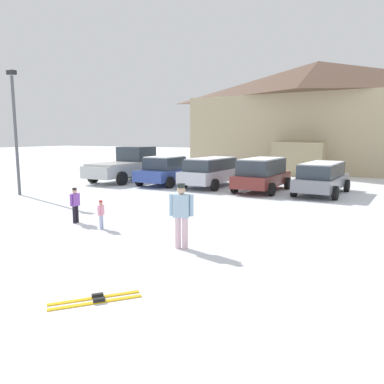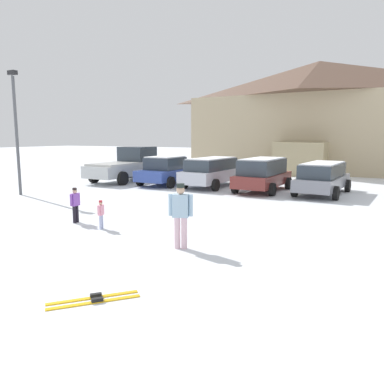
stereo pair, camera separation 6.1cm
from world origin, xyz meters
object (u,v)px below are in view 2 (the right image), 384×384
Objects in this scene: skier_adult_in_blue_parka at (181,212)px; lamp_post at (16,127)px; skier_child_in_purple_jacket at (75,203)px; pair_of_skis at (94,299)px; parked_silver_wagon at (212,171)px; ski_lodge at (317,116)px; parked_blue_hatchback at (167,170)px; parked_maroon_van at (263,174)px; parked_grey_wagon at (323,177)px; skier_child_in_pink_snowsuit at (101,213)px; pickup_truck at (129,165)px.

lamp_post is at bearing 160.15° from skier_adult_in_blue_parka.
skier_child_in_purple_jacket is at bearing 168.75° from skier_adult_in_blue_parka.
parked_silver_wagon is at bearing 106.87° from pair_of_skis.
parked_silver_wagon is at bearing -103.08° from ski_lodge.
parked_blue_hatchback is at bearing -112.82° from ski_lodge.
parked_maroon_van reaches higher than skier_adult_in_blue_parka.
lamp_post is at bearing -151.90° from parked_grey_wagon.
parked_silver_wagon is at bearing 173.49° from parked_maroon_van.
parked_silver_wagon is 10.19m from skier_child_in_purple_jacket.
skier_adult_in_blue_parka is at bearing -11.28° from skier_child_in_pink_snowsuit.
skier_child_in_pink_snowsuit is at bearing -95.13° from ski_lodge.
ski_lodge is 24.78m from skier_child_in_pink_snowsuit.
parked_maroon_van is at bearing 96.20° from skier_adult_in_blue_parka.
pickup_truck is 12.77m from skier_child_in_pink_snowsuit.
parked_grey_wagon reaches higher than pair_of_skis.
parked_blue_hatchback is 0.87× the size of parked_grey_wagon.
pair_of_skis is at bearing -33.01° from lamp_post.
skier_child_in_purple_jacket is at bearing -75.70° from parked_blue_hatchback.
parked_grey_wagon is 3.55× the size of pair_of_skis.
pair_of_skis is at bearing -63.08° from parked_blue_hatchback.
skier_child_in_pink_snowsuit is at bearing -84.28° from parked_silver_wagon.
parked_grey_wagon is 2.92× the size of skier_adult_in_blue_parka.
lamp_post reaches higher than pair_of_skis.
ski_lodge is 3.39× the size of pickup_truck.
pair_of_skis is at bearing -42.49° from skier_child_in_purple_jacket.
parked_maroon_van reaches higher than skier_child_in_purple_jacket.
skier_adult_in_blue_parka is 0.28× the size of lamp_post.
pickup_truck is 7.66m from lamp_post.
parked_blue_hatchback is 2.54× the size of skier_adult_in_blue_parka.
skier_adult_in_blue_parka is at bearing -47.99° from pickup_truck.
ski_lodge is at bearing 81.73° from skier_child_in_purple_jacket.
pickup_truck is at bearing 169.67° from parked_blue_hatchback.
pair_of_skis is (-1.59, -14.39, -0.84)m from parked_grey_wagon.
parked_blue_hatchback is 12.79m from skier_adult_in_blue_parka.
skier_child_in_pink_snowsuit is (1.05, -10.44, -0.38)m from parked_silver_wagon.
skier_child_in_purple_jacket is 1.35m from skier_child_in_pink_snowsuit.
lamp_post is at bearing 157.02° from skier_child_in_pink_snowsuit.
parked_maroon_van is at bearing 71.38° from skier_child_in_purple_jacket.
pickup_truck is at bearing 123.31° from skier_child_in_pink_snowsuit.
pickup_truck reaches higher than parked_maroon_van.
pair_of_skis is (4.38, -14.43, -0.87)m from parked_silver_wagon.
parked_blue_hatchback reaches higher than pair_of_skis.
skier_child_in_pink_snowsuit is (3.82, -10.08, -0.33)m from parked_blue_hatchback.
parked_silver_wagon is at bearing 88.50° from skier_child_in_purple_jacket.
parked_maroon_van is 0.77× the size of pickup_truck.
skier_adult_in_blue_parka is at bearing 92.80° from pair_of_skis.
pair_of_skis is (1.33, -14.09, -0.90)m from parked_maroon_van.
pickup_truck reaches higher than parked_grey_wagon.
ski_lodge is 11.94× the size of skier_adult_in_blue_parka.
lamp_post is (-6.80, 3.18, 2.63)m from skier_child_in_purple_jacket.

